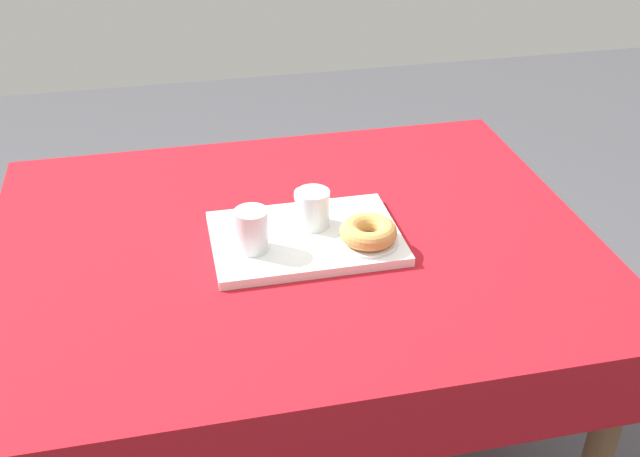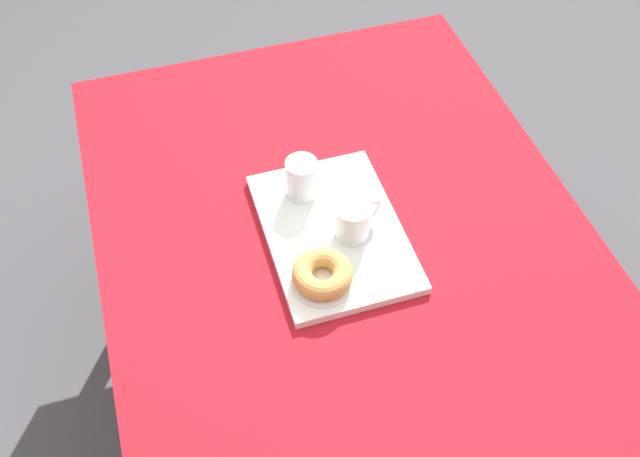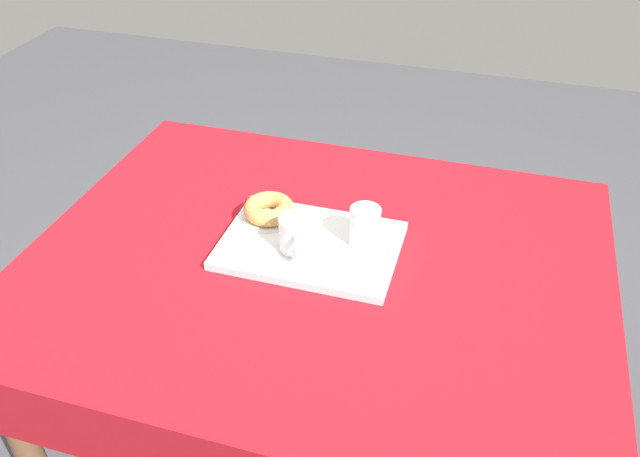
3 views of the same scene
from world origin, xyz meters
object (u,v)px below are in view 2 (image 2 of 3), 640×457
at_px(serving_tray, 333,232).
at_px(water_glass_near, 302,180).
at_px(tea_mug_left, 353,221).
at_px(donut_plate_left, 322,281).
at_px(sugar_donut_left, 323,274).
at_px(dining_table, 340,248).

height_order(serving_tray, water_glass_near, water_glass_near).
relative_size(serving_tray, water_glass_near, 4.38).
bearing_deg(serving_tray, water_glass_near, 15.81).
distance_m(tea_mug_left, donut_plate_left, 0.15).
xyz_separation_m(water_glass_near, sugar_donut_left, (-0.25, 0.03, -0.01)).
bearing_deg(sugar_donut_left, tea_mug_left, -44.56).
xyz_separation_m(dining_table, serving_tray, (-0.02, 0.03, 0.10)).
height_order(donut_plate_left, sugar_donut_left, sugar_donut_left).
distance_m(dining_table, sugar_donut_left, 0.22).
height_order(tea_mug_left, donut_plate_left, tea_mug_left).
relative_size(tea_mug_left, sugar_donut_left, 0.89).
relative_size(serving_tray, donut_plate_left, 3.12).
bearing_deg(tea_mug_left, dining_table, 12.77).
bearing_deg(serving_tray, dining_table, -48.91).
xyz_separation_m(water_glass_near, donut_plate_left, (-0.25, 0.03, -0.04)).
bearing_deg(sugar_donut_left, donut_plate_left, 0.00).
relative_size(water_glass_near, donut_plate_left, 0.71).
distance_m(tea_mug_left, water_glass_near, 0.16).
xyz_separation_m(tea_mug_left, donut_plate_left, (-0.10, 0.10, -0.04)).
xyz_separation_m(serving_tray, sugar_donut_left, (-0.13, 0.06, 0.04)).
bearing_deg(dining_table, water_glass_near, 31.35).
xyz_separation_m(dining_table, sugar_donut_left, (-0.15, 0.09, 0.14)).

